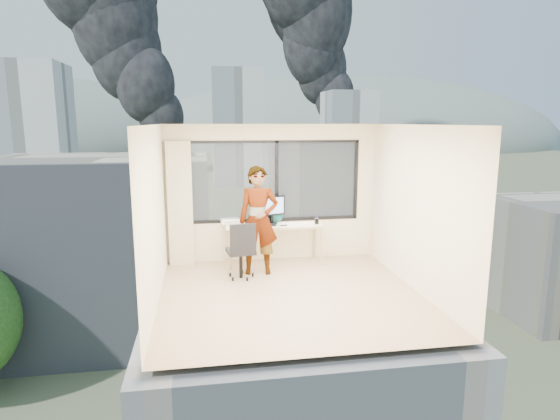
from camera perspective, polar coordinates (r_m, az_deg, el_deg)
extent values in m
cube|color=tan|center=(7.42, 1.27, -10.20)|extent=(4.00, 4.00, 0.01)
cube|color=white|center=(6.93, 1.36, 10.32)|extent=(4.00, 4.00, 0.01)
cube|color=beige|center=(5.15, 5.43, -4.48)|extent=(4.00, 0.01, 2.60)
cube|color=beige|center=(6.98, -15.05, -0.79)|extent=(0.01, 4.00, 2.60)
cube|color=beige|center=(7.68, 16.15, 0.18)|extent=(0.01, 4.00, 2.60)
cube|color=#F6ECC0|center=(8.83, -12.03, 0.71)|extent=(0.45, 0.14, 2.30)
cube|color=#D1B68C|center=(8.86, -0.69, -4.14)|extent=(1.80, 0.60, 0.75)
imported|color=#2D2D33|center=(8.18, -2.63, -1.28)|extent=(0.73, 0.52, 1.90)
cube|color=white|center=(8.93, -6.03, -1.34)|extent=(0.40, 0.36, 0.08)
cube|color=black|center=(8.68, 0.47, -1.86)|extent=(0.13, 0.09, 0.01)
cylinder|color=black|center=(8.86, 4.48, -1.34)|extent=(0.10, 0.10, 0.10)
ellipsoid|color=#0D5350|center=(8.97, -0.45, -0.88)|extent=(0.27, 0.19, 0.19)
cube|color=#515B3D|center=(127.90, -8.68, 3.11)|extent=(400.00, 400.00, 0.04)
cube|color=beige|center=(38.83, -20.54, -4.37)|extent=(16.00, 12.00, 14.00)
cube|color=beige|center=(47.53, 7.07, 0.15)|extent=(14.00, 13.00, 16.00)
cube|color=silver|center=(107.28, -27.94, 8.07)|extent=(14.00, 14.00, 28.00)
cube|color=silver|center=(127.16, -5.22, 9.93)|extent=(13.00, 13.00, 30.00)
cube|color=silver|center=(153.97, 8.28, 9.25)|extent=(15.00, 15.00, 26.00)
cube|color=silver|center=(167.54, -30.11, 7.36)|extent=(16.00, 14.00, 22.00)
ellipsoid|color=slate|center=(348.10, -29.47, 6.60)|extent=(288.00, 216.00, 90.00)
ellipsoid|color=slate|center=(342.55, 7.96, 7.83)|extent=(300.00, 220.00, 96.00)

